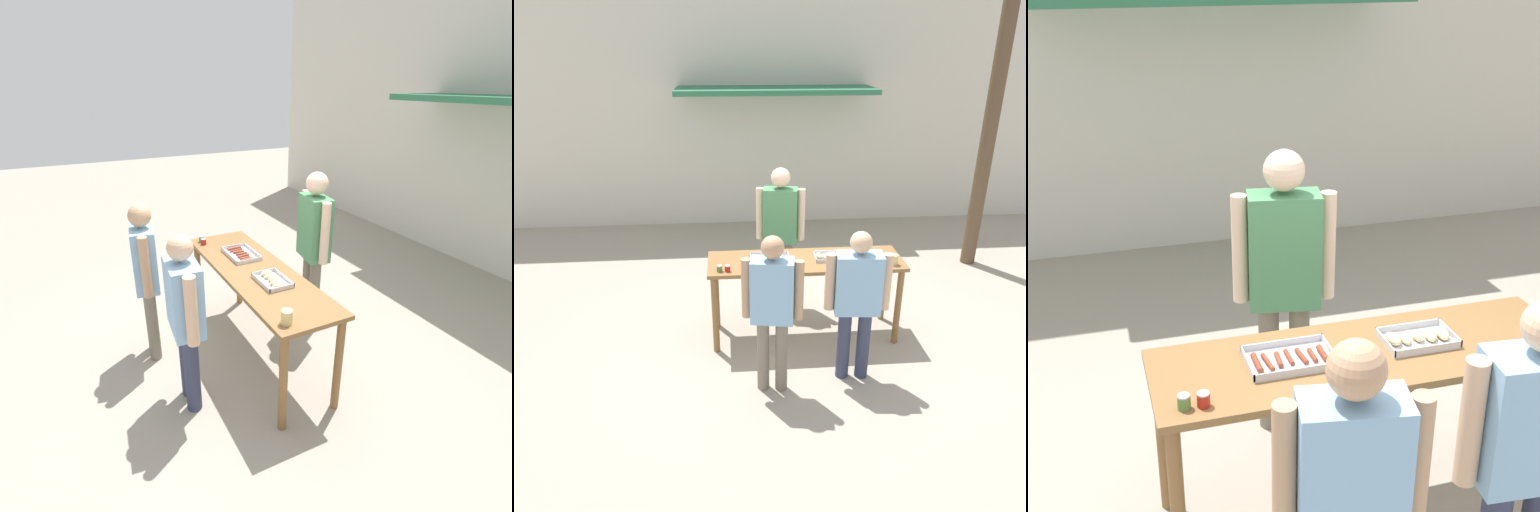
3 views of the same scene
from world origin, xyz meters
The scene contains 12 objects.
ground_plane centered at (0.00, 0.00, 0.00)m, with size 24.00×24.00×0.00m, color #A39989.
building_facade_back centered at (0.00, 3.98, 2.26)m, with size 12.00×1.11×4.50m.
serving_table centered at (0.00, 0.00, 0.81)m, with size 2.13×0.66×0.94m.
food_tray_sausages centered at (-0.39, 0.02, 0.96)m, with size 0.42×0.28×0.04m.
food_tray_buns centered at (0.28, 0.02, 0.97)m, with size 0.36×0.25×0.06m.
condiment_jar_mustard centered at (-0.93, -0.22, 0.98)m, with size 0.06×0.06×0.07m.
condiment_jar_ketchup centered at (-0.85, -0.22, 0.98)m, with size 0.06×0.06×0.07m.
beer_cup centered at (0.92, -0.20, 1.00)m, with size 0.09×0.09×0.11m.
person_server_behind_table centered at (-0.19, 0.79, 1.07)m, with size 0.59×0.29×1.78m.
person_customer_holding_hotdog centered at (-0.45, -0.95, 0.96)m, with size 0.56×0.28×1.60m.
person_customer_with_cup centered at (0.37, -0.82, 0.92)m, with size 0.62×0.27×1.57m.
utility_pole centered at (2.82, 1.81, 2.66)m, with size 1.10×0.21×5.14m.
Camera 2 is at (-0.81, -4.92, 3.15)m, focal length 35.00 mm.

